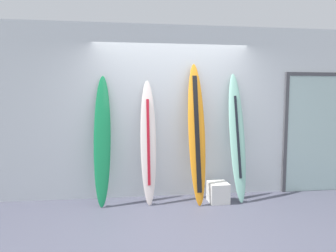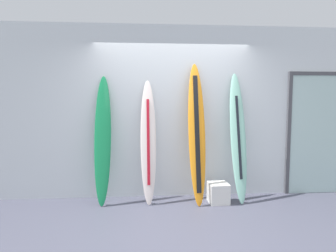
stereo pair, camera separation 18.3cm
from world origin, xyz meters
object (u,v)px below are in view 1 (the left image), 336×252
(surfboard_sunset, at_px, (197,133))
(display_block_left, at_px, (218,192))
(glass_door, at_px, (314,131))
(surfboard_seafoam, at_px, (237,137))
(surfboard_emerald, at_px, (102,141))
(surfboard_ivory, at_px, (148,143))

(surfboard_sunset, distance_m, display_block_left, 1.00)
(surfboard_sunset, bearing_deg, glass_door, 7.46)
(display_block_left, distance_m, glass_door, 2.06)
(surfboard_seafoam, height_order, glass_door, glass_door)
(surfboard_sunset, distance_m, glass_door, 2.16)
(surfboard_emerald, xyz_separation_m, surfboard_sunset, (1.45, -0.07, 0.12))
(surfboard_ivory, bearing_deg, glass_door, 4.48)
(surfboard_seafoam, bearing_deg, glass_door, 9.53)
(surfboard_sunset, distance_m, surfboard_seafoam, 0.67)
(surfboard_sunset, bearing_deg, surfboard_seafoam, 2.79)
(surfboard_sunset, bearing_deg, surfboard_emerald, 177.37)
(surfboard_emerald, distance_m, surfboard_seafoam, 2.12)
(surfboard_emerald, bearing_deg, surfboard_ivory, -1.01)
(surfboard_emerald, height_order, glass_door, glass_door)
(surfboard_ivory, height_order, display_block_left, surfboard_ivory)
(display_block_left, bearing_deg, surfboard_seafoam, 18.28)
(surfboard_emerald, xyz_separation_m, glass_door, (3.59, 0.21, 0.09))
(surfboard_seafoam, relative_size, display_block_left, 6.56)
(surfboard_ivory, relative_size, surfboard_seafoam, 0.94)
(glass_door, bearing_deg, surfboard_sunset, -172.54)
(display_block_left, bearing_deg, surfboard_sunset, 166.90)
(glass_door, bearing_deg, display_block_left, -168.81)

